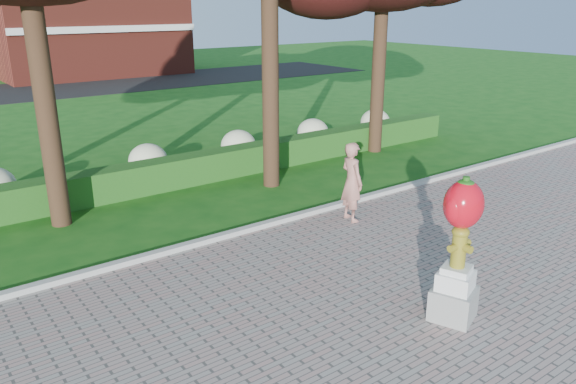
# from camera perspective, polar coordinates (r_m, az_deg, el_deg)

# --- Properties ---
(ground) EXTENTS (100.00, 100.00, 0.00)m
(ground) POSITION_cam_1_polar(r_m,az_deg,el_deg) (9.58, 0.09, -11.38)
(ground) COLOR #154D13
(ground) RESTS_ON ground
(curb) EXTENTS (40.00, 0.18, 0.15)m
(curb) POSITION_cam_1_polar(r_m,az_deg,el_deg) (11.83, -8.67, -5.08)
(curb) COLOR #ADADA5
(curb) RESTS_ON ground
(lawn_hedge) EXTENTS (24.00, 0.70, 0.80)m
(lawn_hedge) POSITION_cam_1_polar(r_m,az_deg,el_deg) (15.17, -15.94, 1.09)
(lawn_hedge) COLOR #1A4E16
(lawn_hedge) RESTS_ON ground
(hydrangea_row) EXTENTS (20.10, 1.10, 0.99)m
(hydrangea_row) POSITION_cam_1_polar(r_m,az_deg,el_deg) (16.22, -15.40, 2.82)
(hydrangea_row) COLOR #BBC697
(hydrangea_row) RESTS_ON ground
(building_right) EXTENTS (12.00, 8.00, 6.40)m
(building_right) POSITION_cam_1_polar(r_m,az_deg,el_deg) (42.69, -19.69, 15.50)
(building_right) COLOR maroon
(building_right) RESTS_ON ground
(hydrant_sculpture) EXTENTS (0.82, 0.82, 2.35)m
(hydrant_sculpture) POSITION_cam_1_polar(r_m,az_deg,el_deg) (8.96, 17.00, -5.27)
(hydrant_sculpture) COLOR gray
(hydrant_sculpture) RESTS_ON walkway
(woman) EXTENTS (0.53, 0.72, 1.83)m
(woman) POSITION_cam_1_polar(r_m,az_deg,el_deg) (12.76, 6.50, 1.04)
(woman) COLOR #AE7063
(woman) RESTS_ON walkway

